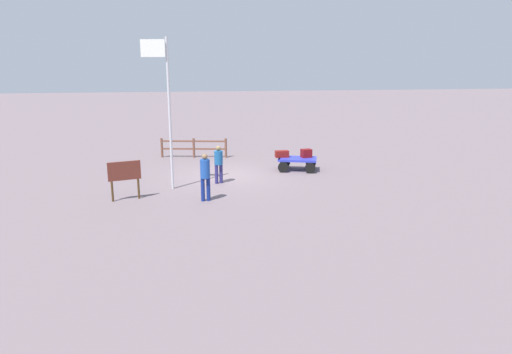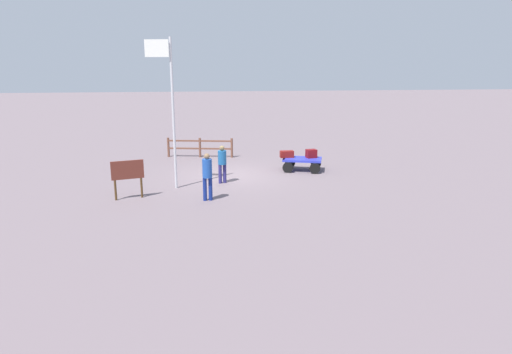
{
  "view_description": "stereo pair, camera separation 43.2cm",
  "coord_description": "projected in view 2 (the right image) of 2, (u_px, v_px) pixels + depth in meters",
  "views": [
    {
      "loc": [
        1.71,
        19.67,
        4.86
      ],
      "look_at": [
        -0.41,
        6.0,
        1.42
      ],
      "focal_mm": 32.57,
      "sensor_mm": 36.0,
      "label": 1
    },
    {
      "loc": [
        1.28,
        19.73,
        4.86
      ],
      "look_at": [
        -0.41,
        6.0,
        1.42
      ],
      "focal_mm": 32.57,
      "sensor_mm": 36.0,
      "label": 2
    }
  ],
  "objects": [
    {
      "name": "suitcase_navy",
      "position": [
        311.0,
        154.0,
        21.29
      ],
      "size": [
        0.51,
        0.43,
        0.38
      ],
      "color": "maroon",
      "rests_on": "luggage_cart"
    },
    {
      "name": "wooden_fence",
      "position": [
        200.0,
        146.0,
        24.21
      ],
      "size": [
        3.41,
        0.73,
        1.01
      ],
      "color": "brown",
      "rests_on": "ground"
    },
    {
      "name": "worker_lead",
      "position": [
        222.0,
        161.0,
        18.94
      ],
      "size": [
        0.43,
        0.43,
        1.56
      ],
      "color": "navy",
      "rests_on": "ground"
    },
    {
      "name": "flagpole",
      "position": [
        170.0,
        100.0,
        17.57
      ],
      "size": [
        1.0,
        0.23,
        5.76
      ],
      "color": "silver",
      "rests_on": "ground"
    },
    {
      "name": "signboard",
      "position": [
        128.0,
        173.0,
        16.71
      ],
      "size": [
        1.13,
        0.37,
        1.42
      ],
      "color": "#4C3319",
      "rests_on": "ground"
    },
    {
      "name": "suitcase_dark",
      "position": [
        287.0,
        154.0,
        21.36
      ],
      "size": [
        0.62,
        0.32,
        0.31
      ],
      "color": "maroon",
      "rests_on": "luggage_cart"
    },
    {
      "name": "worker_trailing",
      "position": [
        207.0,
        173.0,
        16.51
      ],
      "size": [
        0.38,
        0.38,
        1.73
      ],
      "color": "navy",
      "rests_on": "ground"
    },
    {
      "name": "ground_plane",
      "position": [
        230.0,
        176.0,
        20.33
      ],
      "size": [
        120.0,
        120.0,
        0.0
      ],
      "primitive_type": "plane",
      "color": "slate"
    },
    {
      "name": "luggage_cart",
      "position": [
        302.0,
        162.0,
        21.25
      ],
      "size": [
        1.96,
        1.63,
        0.58
      ],
      "color": "#2F39C9",
      "rests_on": "ground"
    }
  ]
}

